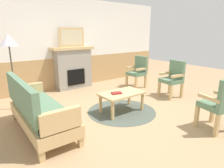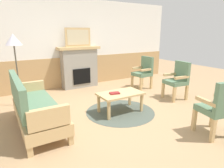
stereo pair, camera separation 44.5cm
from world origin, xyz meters
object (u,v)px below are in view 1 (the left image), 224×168
object	(u,v)px
framed_picture	(72,37)
coffee_table	(122,95)
couch	(39,111)
armchair_front_left	(221,102)
armchair_near_fireplace	(138,70)
floor_lamp_by_couch	(9,45)
fireplace	(73,67)
armchair_by_window_left	(173,77)
book_on_table	(117,93)

from	to	relation	value
framed_picture	coffee_table	size ratio (longest dim) A/B	0.83
couch	armchair_front_left	distance (m)	3.16
framed_picture	armchair_near_fireplace	xyz separation A→B (m)	(1.67, -1.15, -1.02)
framed_picture	coffee_table	world-z (taller)	framed_picture
couch	floor_lamp_by_couch	xyz separation A→B (m)	(-0.10, 1.37, 1.05)
fireplace	coffee_table	xyz separation A→B (m)	(-0.01, -2.37, -0.27)
armchair_by_window_left	armchair_front_left	bearing A→B (deg)	-119.84
framed_picture	armchair_near_fireplace	world-z (taller)	framed_picture
coffee_table	floor_lamp_by_couch	size ratio (longest dim) A/B	0.57
fireplace	coffee_table	size ratio (longest dim) A/B	1.35
armchair_front_left	book_on_table	bearing A→B (deg)	119.44
couch	armchair_near_fireplace	bearing A→B (deg)	17.22
armchair_near_fireplace	armchair_front_left	world-z (taller)	same
fireplace	framed_picture	distance (m)	0.91
framed_picture	armchair_by_window_left	xyz separation A→B (m)	(1.77, -2.39, -1.02)
framed_picture	book_on_table	bearing A→B (deg)	-93.73
fireplace	framed_picture	xyz separation A→B (m)	(0.00, 0.00, 0.91)
framed_picture	armchair_front_left	size ratio (longest dim) A/B	0.82
couch	armchair_near_fireplace	xyz separation A→B (m)	(3.41, 1.06, 0.14)
book_on_table	floor_lamp_by_couch	bearing A→B (deg)	137.78
couch	coffee_table	bearing A→B (deg)	-5.56
book_on_table	armchair_near_fireplace	world-z (taller)	armchair_near_fireplace
couch	book_on_table	world-z (taller)	couch
fireplace	book_on_table	size ratio (longest dim) A/B	6.25
coffee_table	book_on_table	world-z (taller)	book_on_table
armchair_by_window_left	floor_lamp_by_couch	distance (m)	4.04
framed_picture	floor_lamp_by_couch	bearing A→B (deg)	-155.73
floor_lamp_by_couch	armchair_front_left	bearing A→B (deg)	-50.68
coffee_table	armchair_by_window_left	bearing A→B (deg)	-0.44
armchair_by_window_left	fireplace	bearing A→B (deg)	126.60
armchair_front_left	armchair_near_fireplace	bearing A→B (deg)	73.53
book_on_table	armchair_near_fireplace	size ratio (longest dim) A/B	0.21
couch	armchair_front_left	world-z (taller)	same
book_on_table	floor_lamp_by_couch	size ratio (longest dim) A/B	0.12
coffee_table	book_on_table	xyz separation A→B (m)	(-0.14, 0.01, 0.07)
couch	coffee_table	distance (m)	1.74
armchair_front_left	floor_lamp_by_couch	world-z (taller)	floor_lamp_by_couch
book_on_table	armchair_near_fireplace	xyz separation A→B (m)	(1.82, 1.22, 0.08)
coffee_table	armchair_near_fireplace	xyz separation A→B (m)	(1.68, 1.23, 0.15)
framed_picture	armchair_front_left	bearing A→B (deg)	-78.78
book_on_table	armchair_near_fireplace	bearing A→B (deg)	33.74
couch	coffee_table	world-z (taller)	couch
armchair_front_left	fireplace	bearing A→B (deg)	101.22
armchair_near_fireplace	armchair_by_window_left	bearing A→B (deg)	-85.36
fireplace	armchair_by_window_left	bearing A→B (deg)	-53.40
couch	fireplace	bearing A→B (deg)	51.65
armchair_by_window_left	floor_lamp_by_couch	bearing A→B (deg)	156.73
framed_picture	armchair_near_fireplace	distance (m)	2.27
fireplace	armchair_by_window_left	world-z (taller)	fireplace
framed_picture	armchair_by_window_left	world-z (taller)	framed_picture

